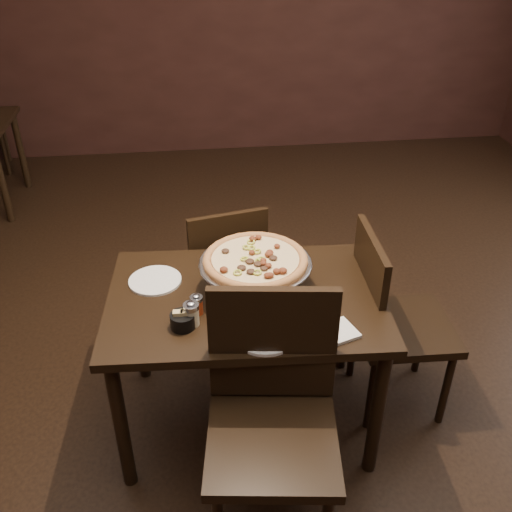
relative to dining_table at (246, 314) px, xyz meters
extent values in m
cube|color=black|center=(0.09, 0.02, -0.64)|extent=(6.00, 7.00, 0.02)
cube|color=black|center=(0.00, 0.00, 0.08)|extent=(1.20, 0.84, 0.04)
cylinder|color=black|center=(-0.54, -0.30, -0.29)|extent=(0.06, 0.06, 0.68)
cylinder|color=black|center=(0.50, -0.36, -0.29)|extent=(0.06, 0.06, 0.68)
cylinder|color=black|center=(-0.50, 0.36, -0.29)|extent=(0.06, 0.06, 0.68)
cylinder|color=black|center=(0.54, 0.30, -0.29)|extent=(0.06, 0.06, 0.68)
cylinder|color=black|center=(-1.61, 2.21, -0.30)|extent=(0.06, 0.06, 0.66)
cylinder|color=black|center=(-1.61, 2.84, -0.30)|extent=(0.06, 0.06, 0.66)
cylinder|color=#BABAC1|center=(0.04, 0.03, 0.10)|extent=(0.16, 0.16, 0.01)
cylinder|color=#BABAC1|center=(0.04, 0.03, 0.17)|extent=(0.03, 0.03, 0.13)
cylinder|color=#BABAC1|center=(0.04, 0.03, 0.23)|extent=(0.11, 0.11, 0.01)
cylinder|color=#9E9EA3|center=(0.04, 0.03, 0.24)|extent=(0.46, 0.46, 0.01)
torus|color=#9E9EA3|center=(0.04, 0.03, 0.24)|extent=(0.47, 0.47, 0.01)
cylinder|color=#945A2C|center=(0.04, 0.03, 0.25)|extent=(0.42, 0.42, 0.01)
torus|color=#945A2C|center=(0.04, 0.03, 0.25)|extent=(0.43, 0.43, 0.04)
cylinder|color=tan|center=(0.04, 0.03, 0.26)|extent=(0.36, 0.36, 0.01)
cylinder|color=beige|center=(-0.23, -0.16, 0.13)|extent=(0.06, 0.06, 0.08)
cylinder|color=#BABAC1|center=(-0.23, -0.16, 0.18)|extent=(0.06, 0.06, 0.02)
ellipsoid|color=#BABAC1|center=(-0.23, -0.16, 0.20)|extent=(0.03, 0.03, 0.01)
cylinder|color=maroon|center=(-0.21, -0.09, 0.13)|extent=(0.05, 0.05, 0.07)
cylinder|color=#BABAC1|center=(-0.21, -0.09, 0.17)|extent=(0.05, 0.05, 0.02)
ellipsoid|color=#BABAC1|center=(-0.21, -0.09, 0.18)|extent=(0.03, 0.03, 0.01)
cylinder|color=black|center=(-0.26, -0.17, 0.13)|extent=(0.10, 0.10, 0.06)
cube|color=tan|center=(-0.28, -0.17, 0.14)|extent=(0.04, 0.03, 0.07)
cube|color=tan|center=(-0.25, -0.17, 0.14)|extent=(0.04, 0.03, 0.07)
cube|color=white|center=(0.33, -0.28, 0.10)|extent=(0.16, 0.16, 0.01)
cylinder|color=white|center=(-0.38, 0.15, 0.10)|extent=(0.23, 0.23, 0.01)
cylinder|color=white|center=(0.05, -0.26, 0.10)|extent=(0.26, 0.26, 0.01)
cone|color=#BABAC1|center=(0.15, -0.09, 0.25)|extent=(0.14, 0.14, 0.00)
cylinder|color=black|center=(0.15, -0.09, 0.25)|extent=(0.05, 0.12, 0.02)
cube|color=black|center=(-0.07, 0.66, -0.22)|extent=(0.48, 0.48, 0.04)
cube|color=black|center=(-0.03, 0.48, 0.02)|extent=(0.40, 0.11, 0.42)
cylinder|color=black|center=(0.06, 0.85, -0.43)|extent=(0.03, 0.03, 0.39)
cylinder|color=black|center=(-0.26, 0.78, -0.43)|extent=(0.03, 0.03, 0.39)
cylinder|color=black|center=(0.12, 0.53, -0.43)|extent=(0.03, 0.03, 0.39)
cylinder|color=black|center=(-0.20, 0.46, -0.43)|extent=(0.03, 0.03, 0.39)
cube|color=black|center=(0.03, -0.56, -0.15)|extent=(0.53, 0.53, 0.04)
cube|color=black|center=(0.06, -0.35, 0.13)|extent=(0.47, 0.10, 0.49)
cylinder|color=black|center=(-0.13, -0.35, -0.40)|extent=(0.04, 0.04, 0.46)
cylinder|color=black|center=(0.25, -0.40, -0.40)|extent=(0.04, 0.04, 0.46)
cube|color=black|center=(0.74, 0.04, -0.18)|extent=(0.45, 0.45, 0.04)
cube|color=black|center=(0.55, 0.05, 0.08)|extent=(0.05, 0.44, 0.46)
cylinder|color=black|center=(0.91, -0.14, -0.42)|extent=(0.04, 0.04, 0.43)
cylinder|color=black|center=(0.92, 0.21, -0.42)|extent=(0.04, 0.04, 0.43)
cylinder|color=black|center=(0.56, -0.13, -0.42)|extent=(0.04, 0.04, 0.43)
cylinder|color=black|center=(0.57, 0.22, -0.42)|extent=(0.04, 0.04, 0.43)
cylinder|color=black|center=(-1.91, 3.46, -0.42)|extent=(0.04, 0.04, 0.42)
cylinder|color=black|center=(-1.83, 3.12, -0.42)|extent=(0.04, 0.04, 0.42)
camera|label=1|loc=(-0.20, -1.92, 1.51)|focal=40.00mm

